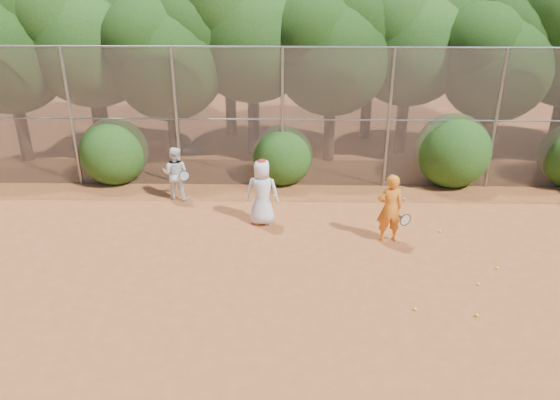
{
  "coord_description": "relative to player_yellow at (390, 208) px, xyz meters",
  "views": [
    {
      "loc": [
        -0.79,
        -8.94,
        6.33
      ],
      "look_at": [
        -1.0,
        2.5,
        1.1
      ],
      "focal_mm": 35.0,
      "sensor_mm": 36.0,
      "label": 1
    }
  ],
  "objects": [
    {
      "name": "ball_0",
      "position": [
        2.19,
        -1.28,
        -0.81
      ],
      "size": [
        0.07,
        0.07,
        0.07
      ],
      "primitive_type": "sphere",
      "color": "#C5D226",
      "rests_on": "ground"
    },
    {
      "name": "ball_5",
      "position": [
        0.86,
        2.32,
        -0.81
      ],
      "size": [
        0.07,
        0.07,
        0.07
      ],
      "primitive_type": "sphere",
      "color": "#C5D226",
      "rests_on": "ground"
    },
    {
      "name": "player_teen",
      "position": [
        -3.03,
        0.88,
        0.01
      ],
      "size": [
        0.88,
        0.62,
        1.73
      ],
      "rotation": [
        0.0,
        0.0,
        3.04
      ],
      "color": "white",
      "rests_on": "ground"
    },
    {
      "name": "tree_11",
      "position": [
        0.49,
        8.02,
        3.32
      ],
      "size": [
        4.64,
        4.03,
        6.35
      ],
      "color": "black",
      "rests_on": "ground"
    },
    {
      "name": "ground",
      "position": [
        -1.57,
        -2.62,
        -0.85
      ],
      "size": [
        80.0,
        80.0,
        0.0
      ],
      "primitive_type": "plane",
      "color": "brown",
      "rests_on": "ground"
    },
    {
      "name": "player_white",
      "position": [
        -5.5,
        2.35,
        -0.09
      ],
      "size": [
        0.86,
        0.74,
        1.5
      ],
      "rotation": [
        0.0,
        0.0,
        3.0
      ],
      "color": "white",
      "rests_on": "ground"
    },
    {
      "name": "tree_12",
      "position": [
        5.0,
        8.62,
        3.66
      ],
      "size": [
        5.02,
        4.37,
        6.88
      ],
      "color": "black",
      "rests_on": "ground"
    },
    {
      "name": "tree_6",
      "position": [
        3.98,
        5.41,
        2.62
      ],
      "size": [
        3.86,
        3.36,
        5.29
      ],
      "color": "black",
      "rests_on": "ground"
    },
    {
      "name": "ball_2",
      "position": [
        1.23,
        -2.99,
        -0.81
      ],
      "size": [
        0.07,
        0.07,
        0.07
      ],
      "primitive_type": "sphere",
      "color": "#C5D226",
      "rests_on": "ground"
    },
    {
      "name": "ball_4",
      "position": [
        0.1,
        -2.82,
        -0.81
      ],
      "size": [
        0.07,
        0.07,
        0.07
      ],
      "primitive_type": "sphere",
      "color": "#C5D226",
      "rests_on": "ground"
    },
    {
      "name": "ball_1",
      "position": [
        1.37,
        0.42,
        -0.81
      ],
      "size": [
        0.07,
        0.07,
        0.07
      ],
      "primitive_type": "sphere",
      "color": "#C5D226",
      "rests_on": "ground"
    },
    {
      "name": "ball_3",
      "position": [
        1.59,
        -1.93,
        -0.81
      ],
      "size": [
        0.07,
        0.07,
        0.07
      ],
      "primitive_type": "sphere",
      "color": "#C5D226",
      "rests_on": "ground"
    },
    {
      "name": "tree_10",
      "position": [
        -4.5,
        8.42,
        3.78
      ],
      "size": [
        5.15,
        4.48,
        7.06
      ],
      "color": "black",
      "rests_on": "ground"
    },
    {
      "name": "tree_2",
      "position": [
        -6.02,
        5.21,
        2.74
      ],
      "size": [
        3.99,
        3.47,
        5.47
      ],
      "color": "black",
      "rests_on": "ground"
    },
    {
      "name": "bush_2",
      "position": [
        2.43,
        3.68,
        0.25
      ],
      "size": [
        2.2,
        2.2,
        2.2
      ],
      "primitive_type": "sphere",
      "color": "#1C4310",
      "rests_on": "ground"
    },
    {
      "name": "tree_5",
      "position": [
        1.49,
        6.41,
        3.2
      ],
      "size": [
        4.51,
        3.92,
        6.17
      ],
      "color": "black",
      "rests_on": "ground"
    },
    {
      "name": "tree_3",
      "position": [
        -3.5,
        6.22,
        3.55
      ],
      "size": [
        4.89,
        4.26,
        6.7
      ],
      "color": "black",
      "rests_on": "ground"
    },
    {
      "name": "bush_0",
      "position": [
        -7.57,
        3.68,
        0.15
      ],
      "size": [
        2.0,
        2.0,
        2.0
      ],
      "primitive_type": "sphere",
      "color": "#1C4310",
      "rests_on": "ground"
    },
    {
      "name": "fence_back",
      "position": [
        -1.69,
        3.38,
        1.2
      ],
      "size": [
        20.05,
        0.09,
        4.03
      ],
      "color": "gray",
      "rests_on": "ground"
    },
    {
      "name": "tree_9",
      "position": [
        -9.5,
        8.22,
        3.49
      ],
      "size": [
        4.83,
        4.2,
        6.62
      ],
      "color": "black",
      "rests_on": "ground"
    },
    {
      "name": "tree_1",
      "position": [
        -8.51,
        5.92,
        3.32
      ],
      "size": [
        4.64,
        4.03,
        6.35
      ],
      "color": "black",
      "rests_on": "ground"
    },
    {
      "name": "tree_0",
      "position": [
        -11.01,
        5.41,
        3.08
      ],
      "size": [
        4.38,
        3.81,
        6.0
      ],
      "color": "black",
      "rests_on": "ground"
    },
    {
      "name": "bush_1",
      "position": [
        -2.57,
        3.68,
        0.05
      ],
      "size": [
        1.8,
        1.8,
        1.8
      ],
      "primitive_type": "sphere",
      "color": "#1C4310",
      "rests_on": "ground"
    },
    {
      "name": "player_yellow",
      "position": [
        0.0,
        0.0,
        0.0
      ],
      "size": [
        0.83,
        0.52,
        1.7
      ],
      "rotation": [
        0.0,
        0.0,
        3.28
      ],
      "color": "orange",
      "rests_on": "ground"
    },
    {
      "name": "tree_4",
      "position": [
        -1.01,
        5.61,
        2.91
      ],
      "size": [
        4.19,
        3.64,
        5.73
      ],
      "color": "black",
      "rests_on": "ground"
    }
  ]
}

